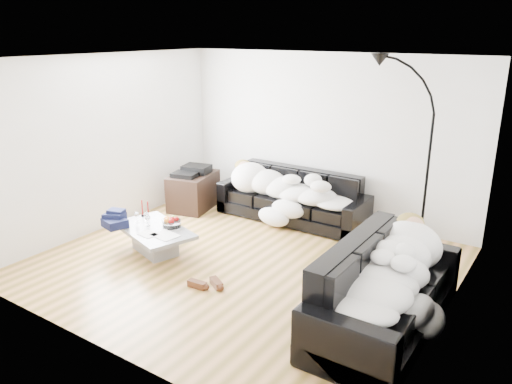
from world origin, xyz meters
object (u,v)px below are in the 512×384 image
Objects in this scene: sofa_right at (386,287)px; av_cabinet at (194,191)px; sleeper_back at (291,183)px; wine_glass_a at (147,217)px; sofa_back at (292,196)px; wine_glass_c at (148,221)px; fruit_bowl at (172,222)px; shoes at (206,283)px; stereo at (193,170)px; coffee_table at (155,240)px; wine_glass_b at (137,217)px; floor_lamp at (428,167)px; candle_left at (142,208)px; sleeper_right at (388,269)px; candle_right at (148,210)px.

sofa_right is 4.32m from av_cabinet.
sleeper_back is 13.41× the size of wine_glass_a.
sofa_back is 1.09× the size of sofa_right.
fruit_bowl is at bearing 28.07° from wine_glass_c.
fruit_bowl is 1.25m from shoes.
stereo reaches higher than wine_glass_c.
coffee_table is 0.44m from wine_glass_b.
sofa_back is 1.05× the size of floor_lamp.
floor_lamp is at bearing 30.43° from candle_left.
floor_lamp is at bearing 5.21° from sleeper_back.
sofa_back is 2.46m from wine_glass_b.
candle_left is 1.46m from av_cabinet.
sofa_back reaches higher than shoes.
av_cabinet is at bearing -166.54° from sleeper_back.
sleeper_back is at bearing 48.14° from sleeper_right.
wine_glass_b is at bearing -121.91° from sofa_back.
fruit_bowl is at bearing 86.73° from sleeper_right.
candle_right is at bearing -88.17° from av_cabinet.
wine_glass_a is at bearing 88.16° from sofa_right.
sleeper_right is 3.62m from candle_right.
sleeper_right reaches higher than coffee_table.
wine_glass_a is at bearing -121.25° from sleeper_back.
candle_right is 1.48m from av_cabinet.
wine_glass_c is at bearing -151.93° from fruit_bowl.
stereo is (-0.49, 1.55, 0.24)m from wine_glass_a.
candle_right is (0.11, 0.01, 0.00)m from candle_left.
wine_glass_b reaches higher than wine_glass_a.
sleeper_back is 5.04× the size of shoes.
sofa_back is at bearing 59.38° from wine_glass_a.
av_cabinet is (-0.38, 1.42, -0.17)m from candle_right.
shoes is at bearing -59.59° from av_cabinet.
coffee_table is (-3.25, -0.00, -0.48)m from sleeper_right.
floor_lamp reaches higher than sleeper_right.
sleeper_right is at bearing -35.43° from stereo.
sleeper_back is 2.24m from candle_right.
floor_lamp is at bearing 37.28° from coffee_table.
sofa_right is 3.09m from fruit_bowl.
candle_right reaches higher than wine_glass_a.
floor_lamp reaches higher than av_cabinet.
coffee_table is at bearing -35.04° from candle_right.
wine_glass_a is (-1.19, -1.96, -0.20)m from sleeper_back.
wine_glass_b is at bearing 89.49° from sofa_right.
wine_glass_b is 0.24m from candle_left.
sofa_right reaches higher than shoes.
sleeper_back is 4.63× the size of stereo.
wine_glass_c is 0.64× the size of candle_left.
candle_left is at bearing -92.09° from stereo.
wine_glass_b is at bearing -122.54° from sleeper_back.
candle_left is (-0.46, 0.24, 0.30)m from coffee_table.
wine_glass_b is at bearing 174.69° from coffee_table.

